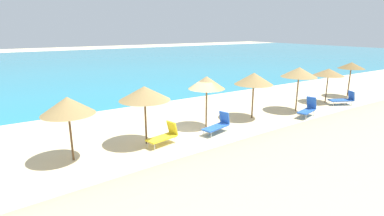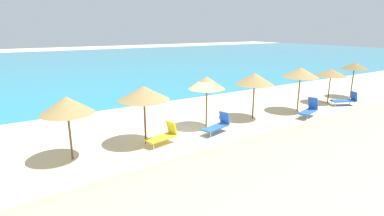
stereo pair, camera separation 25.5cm
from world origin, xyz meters
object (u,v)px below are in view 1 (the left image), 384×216
Objects in this scene: beach_umbrella_3 at (68,106)px; beach_umbrella_5 at (207,83)px; beach_umbrella_6 at (254,79)px; lounge_chair_0 at (308,109)px; lounge_chair_3 at (343,99)px; cooler_box at (363,112)px; beach_umbrella_7 at (299,72)px; beach_umbrella_9 at (351,66)px; beach_umbrella_8 at (329,72)px; lounge_chair_1 at (218,125)px; beach_umbrella_4 at (144,93)px; lounge_chair_2 at (165,135)px.

beach_umbrella_5 is (6.96, 0.48, 0.15)m from beach_umbrella_3.
lounge_chair_0 is at bearing -27.28° from beach_umbrella_6.
lounge_chair_3 is 2.68m from cooler_box.
lounge_chair_3 is at bearing -6.62° from beach_umbrella_5.
beach_umbrella_5 is 1.66× the size of lounge_chair_0.
beach_umbrella_7 reaches higher than beach_umbrella_9.
lounge_chair_3 reaches higher than cooler_box.
beach_umbrella_9 is 5.96m from cooler_box.
cooler_box is (-1.09, -3.27, -1.98)m from beach_umbrella_8.
cooler_box is at bearing -108.51° from beach_umbrella_8.
beach_umbrella_8 is 1.42× the size of lounge_chair_1.
beach_umbrella_6 is (6.97, 0.32, -0.02)m from beach_umbrella_4.
beach_umbrella_6 is at bearing 173.75° from beach_umbrella_7.
beach_umbrella_5 reaches higher than beach_umbrella_8.
beach_umbrella_7 is at bearing -4.39° from beach_umbrella_5.
beach_umbrella_5 reaches higher than beach_umbrella_6.
beach_umbrella_9 is at bearing 1.58° from beach_umbrella_4.
beach_umbrella_6 is 7.94m from lounge_chair_3.
beach_umbrella_3 is at bearing 169.64° from cooler_box.
beach_umbrella_4 is 13.58m from cooler_box.
cooler_box is (2.58, -2.94, -2.31)m from beach_umbrella_7.
beach_umbrella_6 reaches higher than beach_umbrella_3.
beach_umbrella_3 is 0.95× the size of beach_umbrella_5.
beach_umbrella_7 is 4.68m from lounge_chair_3.
beach_umbrella_3 is 1.53× the size of lounge_chair_1.
beach_umbrella_4 is at bearing -177.37° from beach_umbrella_6.
beach_umbrella_7 is 1.16× the size of beach_umbrella_8.
beach_umbrella_9 is (20.60, 0.50, 0.14)m from beach_umbrella_3.
beach_umbrella_7 is (3.51, -0.38, 0.15)m from beach_umbrella_6.
beach_umbrella_5 is (3.72, 0.45, 0.05)m from beach_umbrella_4.
beach_umbrella_6 is 3.92m from lounge_chair_1.
beach_umbrella_8 is at bearing 1.07° from beach_umbrella_4.
beach_umbrella_4 reaches higher than beach_umbrella_3.
lounge_chair_1 is (6.94, -0.58, -1.86)m from beach_umbrella_3.
beach_umbrella_3 is at bearing 113.61° from lounge_chair_3.
lounge_chair_0 is (6.32, -1.72, -1.94)m from beach_umbrella_5.
beach_umbrella_5 is 1.13× the size of beach_umbrella_8.
beach_umbrella_9 is at bearing 4.51° from beach_umbrella_7.
beach_umbrella_8 is 2.13m from lounge_chair_3.
beach_umbrella_9 is at bearing 3.81° from beach_umbrella_8.
lounge_chair_3 is (13.91, -0.30, -0.03)m from lounge_chair_2.
beach_umbrella_4 reaches higher than beach_umbrella_8.
lounge_chair_1 is (-10.45, -0.87, -1.77)m from beach_umbrella_8.
lounge_chair_0 is 3.48× the size of cooler_box.
beach_umbrella_3 is 5.49× the size of cooler_box.
beach_umbrella_6 reaches higher than lounge_chair_1.
lounge_chair_3 is at bearing -3.16° from beach_umbrella_4.
cooler_box is at bearing -28.62° from beach_umbrella_6.
beach_umbrella_3 is 6.98m from beach_umbrella_5.
beach_umbrella_4 reaches higher than lounge_chair_0.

